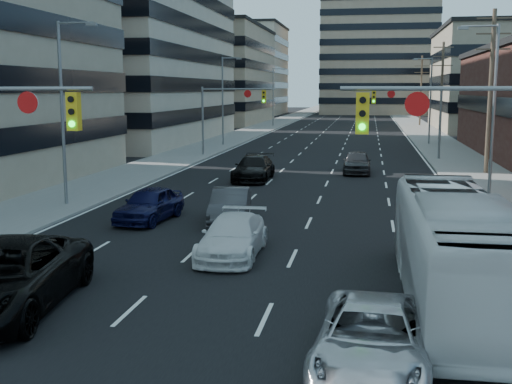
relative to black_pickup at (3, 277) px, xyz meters
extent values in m
cube|color=black|center=(5.04, 124.57, -0.91)|extent=(18.00, 300.00, 0.02)
cube|color=slate|center=(-6.46, 124.57, -0.85)|extent=(5.00, 300.00, 0.15)
cube|color=slate|center=(16.54, 124.57, -0.85)|extent=(5.00, 300.00, 0.15)
cube|color=#ADA089|center=(-21.96, 54.57, 13.08)|extent=(26.00, 34.00, 28.00)
cube|color=gray|center=(-18.96, 94.57, 7.08)|extent=(20.00, 30.00, 16.00)
cube|color=#ADA089|center=(-22.96, 134.57, 9.08)|extent=(24.00, 24.00, 20.00)
cube|color=gray|center=(37.04, 124.57, 5.08)|extent=(22.00, 22.00, 12.00)
cube|color=gold|center=(0.94, 2.57, 4.23)|extent=(0.35, 0.28, 1.10)
cylinder|color=black|center=(0.94, 2.41, 4.58)|extent=(0.18, 0.06, 0.18)
cylinder|color=black|center=(0.94, 2.41, 4.23)|extent=(0.18, 0.06, 0.18)
cylinder|color=#0CE526|center=(0.94, 2.41, 3.88)|extent=(0.18, 0.06, 0.18)
cylinder|color=white|center=(-0.46, 2.54, 4.48)|extent=(0.64, 0.06, 0.64)
cylinder|color=slate|center=(11.79, 2.57, 4.88)|extent=(6.50, 0.12, 0.12)
cube|color=gold|center=(9.14, 2.57, 4.23)|extent=(0.35, 0.28, 1.10)
cylinder|color=black|center=(9.14, 2.41, 4.58)|extent=(0.18, 0.06, 0.18)
cylinder|color=black|center=(9.14, 2.41, 4.23)|extent=(0.18, 0.06, 0.18)
cylinder|color=#0CE526|center=(9.14, 2.41, 3.88)|extent=(0.18, 0.06, 0.18)
cylinder|color=white|center=(10.54, 2.54, 4.48)|extent=(0.64, 0.06, 0.64)
cylinder|color=slate|center=(-4.96, 39.57, 2.08)|extent=(0.18, 0.18, 6.00)
cylinder|color=slate|center=(-1.96, 39.57, 4.88)|extent=(6.00, 0.12, 0.12)
cube|color=gold|center=(0.44, 39.57, 4.23)|extent=(0.35, 0.28, 1.10)
cylinder|color=black|center=(0.44, 39.41, 4.58)|extent=(0.18, 0.06, 0.18)
cylinder|color=black|center=(0.44, 39.41, 4.23)|extent=(0.18, 0.06, 0.18)
cylinder|color=#0CE526|center=(0.44, 39.41, 3.88)|extent=(0.18, 0.06, 0.18)
cylinder|color=white|center=(-0.96, 39.54, 4.48)|extent=(0.64, 0.06, 0.64)
cylinder|color=slate|center=(15.04, 39.57, 2.08)|extent=(0.18, 0.18, 6.00)
cylinder|color=slate|center=(12.04, 39.57, 4.88)|extent=(6.00, 0.12, 0.12)
cube|color=gold|center=(9.64, 39.57, 4.23)|extent=(0.35, 0.28, 1.10)
cylinder|color=black|center=(9.64, 39.41, 4.58)|extent=(0.18, 0.06, 0.18)
cylinder|color=black|center=(9.64, 39.41, 4.23)|extent=(0.18, 0.06, 0.18)
cylinder|color=#0CE526|center=(9.64, 39.41, 3.88)|extent=(0.18, 0.06, 0.18)
cylinder|color=white|center=(11.04, 39.54, 4.48)|extent=(0.64, 0.06, 0.64)
cylinder|color=#4C3D2D|center=(17.24, 30.57, 4.58)|extent=(0.28, 0.28, 11.00)
cube|color=#4C3D2D|center=(17.24, 30.57, 9.48)|extent=(2.20, 0.10, 0.10)
cube|color=#4C3D2D|center=(17.24, 30.57, 8.48)|extent=(2.20, 0.10, 0.10)
cube|color=#4C3D2D|center=(17.24, 30.57, 7.48)|extent=(2.20, 0.10, 0.10)
cylinder|color=#4C3D2D|center=(17.24, 60.57, 4.58)|extent=(0.28, 0.28, 11.00)
cube|color=#4C3D2D|center=(17.24, 60.57, 9.48)|extent=(2.20, 0.10, 0.10)
cube|color=#4C3D2D|center=(17.24, 60.57, 8.48)|extent=(2.20, 0.10, 0.10)
cube|color=#4C3D2D|center=(17.24, 60.57, 7.48)|extent=(2.20, 0.10, 0.10)
cylinder|color=#4C3D2D|center=(17.24, 90.57, 4.58)|extent=(0.28, 0.28, 11.00)
cube|color=#4C3D2D|center=(17.24, 90.57, 9.48)|extent=(2.20, 0.10, 0.10)
cube|color=#4C3D2D|center=(17.24, 90.57, 8.48)|extent=(2.20, 0.10, 0.10)
cube|color=#4C3D2D|center=(17.24, 90.57, 7.48)|extent=(2.20, 0.10, 0.10)
cylinder|color=slate|center=(-5.46, 14.57, 3.58)|extent=(0.16, 0.16, 9.00)
cylinder|color=slate|center=(-4.56, 14.57, 7.98)|extent=(1.80, 0.10, 0.10)
cube|color=slate|center=(-3.76, 14.57, 7.90)|extent=(0.50, 0.22, 0.14)
cylinder|color=slate|center=(-5.46, 49.57, 3.58)|extent=(0.16, 0.16, 9.00)
cylinder|color=slate|center=(-4.56, 49.57, 7.98)|extent=(1.80, 0.10, 0.10)
cube|color=slate|center=(-3.76, 49.57, 7.90)|extent=(0.50, 0.22, 0.14)
cylinder|color=slate|center=(-5.46, 84.57, 3.58)|extent=(0.16, 0.16, 9.00)
cylinder|color=slate|center=(-4.56, 84.57, 7.98)|extent=(1.80, 0.10, 0.10)
cube|color=slate|center=(-3.76, 84.57, 7.90)|extent=(0.50, 0.22, 0.14)
cylinder|color=slate|center=(15.54, 19.57, 3.58)|extent=(0.16, 0.16, 9.00)
cylinder|color=slate|center=(14.64, 19.57, 7.98)|extent=(1.80, 0.10, 0.10)
cube|color=slate|center=(13.84, 19.57, 7.90)|extent=(0.50, 0.22, 0.14)
cylinder|color=slate|center=(15.54, 54.57, 3.58)|extent=(0.16, 0.16, 9.00)
cylinder|color=slate|center=(14.64, 54.57, 7.98)|extent=(1.80, 0.10, 0.10)
cube|color=slate|center=(13.84, 54.57, 7.90)|extent=(0.50, 0.22, 0.14)
imported|color=black|center=(0.00, 0.00, 0.00)|extent=(3.80, 6.94, 1.84)
imported|color=silver|center=(4.75, 6.54, -0.22)|extent=(2.03, 4.89, 1.41)
imported|color=silver|center=(9.51, -1.99, -0.22)|extent=(2.61, 5.15, 1.39)
imported|color=silver|center=(11.69, 2.59, 0.60)|extent=(2.72, 10.98, 3.05)
imported|color=#0C0E33|center=(-0.13, 11.80, -0.16)|extent=(2.27, 4.64, 1.52)
imported|color=#353537|center=(3.44, 12.13, -0.17)|extent=(2.11, 4.69, 1.49)
imported|color=black|center=(2.13, 25.24, -0.13)|extent=(2.25, 5.45, 1.58)
imported|color=#2C2C2E|center=(8.57, 29.88, -0.13)|extent=(1.90, 4.66, 1.58)
camera|label=1|loc=(9.32, -14.80, 4.86)|focal=45.00mm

